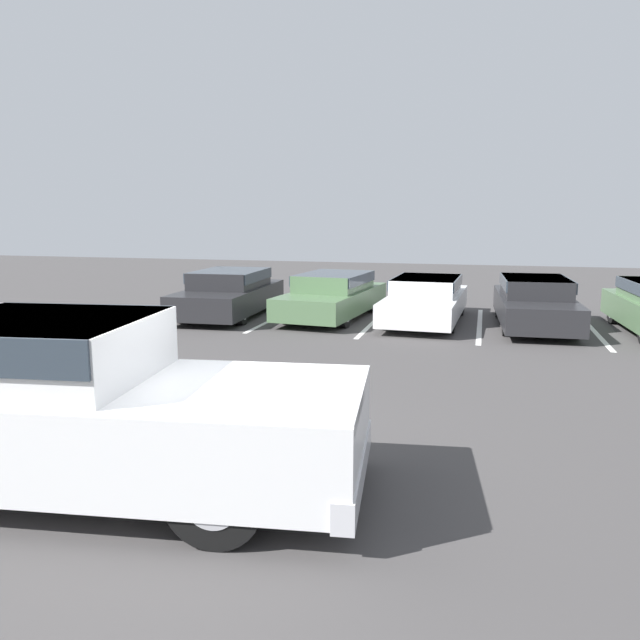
# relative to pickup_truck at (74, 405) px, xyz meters

# --- Properties ---
(ground_plane) EXTENTS (60.00, 60.00, 0.00)m
(ground_plane) POSITION_rel_pickup_truck_xyz_m (0.89, 0.27, -0.88)
(ground_plane) COLOR #423F3F
(stall_stripe_a) EXTENTS (0.12, 5.18, 0.01)m
(stall_stripe_a) POSITION_rel_pickup_truck_xyz_m (-4.14, 10.89, -0.88)
(stall_stripe_a) COLOR white
(stall_stripe_a) RESTS_ON ground_plane
(stall_stripe_b) EXTENTS (0.12, 5.18, 0.01)m
(stall_stripe_b) POSITION_rel_pickup_truck_xyz_m (-1.46, 10.89, -0.88)
(stall_stripe_b) COLOR white
(stall_stripe_b) RESTS_ON ground_plane
(stall_stripe_c) EXTENTS (0.12, 5.18, 0.01)m
(stall_stripe_c) POSITION_rel_pickup_truck_xyz_m (1.22, 10.89, -0.88)
(stall_stripe_c) COLOR white
(stall_stripe_c) RESTS_ON ground_plane
(stall_stripe_d) EXTENTS (0.12, 5.18, 0.01)m
(stall_stripe_d) POSITION_rel_pickup_truck_xyz_m (3.91, 10.89, -0.88)
(stall_stripe_d) COLOR white
(stall_stripe_d) RESTS_ON ground_plane
(stall_stripe_e) EXTENTS (0.12, 5.18, 0.01)m
(stall_stripe_e) POSITION_rel_pickup_truck_xyz_m (6.59, 10.89, -0.88)
(stall_stripe_e) COLOR white
(stall_stripe_e) RESTS_ON ground_plane
(pickup_truck) EXTENTS (6.09, 2.75, 1.77)m
(pickup_truck) POSITION_rel_pickup_truck_xyz_m (0.00, 0.00, 0.00)
(pickup_truck) COLOR white
(pickup_truck) RESTS_ON ground_plane
(parked_sedan_a) EXTENTS (2.04, 4.65, 1.26)m
(parked_sedan_a) POSITION_rel_pickup_truck_xyz_m (-2.82, 10.67, -0.22)
(parked_sedan_a) COLOR #232326
(parked_sedan_a) RESTS_ON ground_plane
(parked_sedan_b) EXTENTS (2.23, 4.76, 1.21)m
(parked_sedan_b) POSITION_rel_pickup_truck_xyz_m (0.03, 11.08, -0.24)
(parked_sedan_b) COLOR #4C6B47
(parked_sedan_b) RESTS_ON ground_plane
(parked_sedan_c) EXTENTS (1.97, 4.78, 1.16)m
(parked_sedan_c) POSITION_rel_pickup_truck_xyz_m (2.53, 11.04, -0.26)
(parked_sedan_c) COLOR silver
(parked_sedan_c) RESTS_ON ground_plane
(parked_sedan_d) EXTENTS (1.91, 4.72, 1.23)m
(parked_sedan_d) POSITION_rel_pickup_truck_xyz_m (5.21, 10.99, -0.23)
(parked_sedan_d) COLOR #232326
(parked_sedan_d) RESTS_ON ground_plane
(wheel_stop_curb) EXTENTS (1.78, 0.20, 0.14)m
(wheel_stop_curb) POSITION_rel_pickup_truck_xyz_m (0.58, 13.83, -0.81)
(wheel_stop_curb) COLOR #B7B2A8
(wheel_stop_curb) RESTS_ON ground_plane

